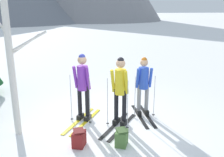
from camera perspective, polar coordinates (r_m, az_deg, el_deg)
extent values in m
plane|color=white|center=(6.68, -0.67, -9.80)|extent=(400.00, 400.00, 0.00)
cube|color=yellow|center=(6.65, -6.03, -9.92)|extent=(1.05, 1.44, 0.02)
cube|color=yellow|center=(6.74, -7.74, -9.61)|extent=(1.05, 1.44, 0.02)
cube|color=black|center=(6.70, -5.67, -9.04)|extent=(0.24, 0.28, 0.12)
cylinder|color=black|center=(6.52, -5.78, -5.29)|extent=(0.11, 0.11, 0.86)
cube|color=black|center=(6.79, -7.37, -8.74)|extent=(0.24, 0.28, 0.12)
cylinder|color=black|center=(6.61, -7.51, -5.04)|extent=(0.11, 0.11, 0.86)
cylinder|color=purple|center=(6.37, -6.83, 0.14)|extent=(0.28, 0.28, 0.64)
sphere|color=tan|center=(6.26, -6.97, 4.31)|extent=(0.23, 0.23, 0.23)
sphere|color=#2D389E|center=(6.25, -6.99, 4.94)|extent=(0.17, 0.17, 0.17)
cylinder|color=purple|center=(6.24, -5.61, 0.01)|extent=(0.18, 0.21, 0.61)
cylinder|color=purple|center=(6.40, -8.52, 0.31)|extent=(0.18, 0.21, 0.61)
cylinder|color=#A5A5AD|center=(6.27, -5.20, -5.23)|extent=(0.02, 0.02, 1.29)
cylinder|color=black|center=(6.50, -5.07, -10.04)|extent=(0.07, 0.07, 0.01)
cylinder|color=#A5A5AD|center=(6.51, -9.52, -4.59)|extent=(0.02, 0.02, 1.29)
cylinder|color=black|center=(6.73, -9.30, -9.26)|extent=(0.07, 0.07, 0.01)
cube|color=black|center=(6.35, 2.45, -11.14)|extent=(1.13, 1.32, 0.02)
cube|color=black|center=(6.43, 0.61, -10.77)|extent=(1.13, 1.32, 0.02)
cube|color=black|center=(6.40, 2.81, -10.21)|extent=(0.25, 0.27, 0.12)
cylinder|color=black|center=(6.22, 2.86, -6.38)|extent=(0.11, 0.11, 0.84)
cube|color=black|center=(6.48, 0.98, -9.86)|extent=(0.25, 0.27, 0.12)
cylinder|color=black|center=(6.30, 1.00, -6.06)|extent=(0.11, 0.11, 0.84)
cylinder|color=yellow|center=(6.05, 1.98, -0.78)|extent=(0.28, 0.28, 0.63)
sphere|color=tan|center=(5.94, 2.02, 3.52)|extent=(0.23, 0.23, 0.23)
sphere|color=black|center=(5.92, 2.03, 4.17)|extent=(0.17, 0.17, 0.17)
cylinder|color=yellow|center=(5.93, 3.35, -0.98)|extent=(0.19, 0.21, 0.60)
cylinder|color=yellow|center=(6.06, 0.19, -0.57)|extent=(0.19, 0.21, 0.60)
cylinder|color=#A5A5AD|center=(5.97, 3.64, -6.40)|extent=(0.02, 0.02, 1.27)
cylinder|color=black|center=(6.21, 3.55, -11.30)|extent=(0.07, 0.07, 0.01)
cylinder|color=#A5A5AD|center=(6.17, -1.04, -5.61)|extent=(0.02, 0.02, 1.27)
cylinder|color=black|center=(6.40, -1.02, -10.38)|extent=(0.07, 0.07, 0.01)
cube|color=black|center=(7.04, 8.12, -8.50)|extent=(0.25, 1.56, 0.02)
cube|color=black|center=(6.98, 6.38, -8.65)|extent=(0.25, 1.56, 0.02)
cube|color=black|center=(7.10, 7.91, -7.66)|extent=(0.14, 0.27, 0.12)
cylinder|color=gray|center=(6.94, 8.04, -4.37)|extent=(0.11, 0.11, 0.79)
cube|color=black|center=(7.04, 6.18, -7.80)|extent=(0.14, 0.27, 0.12)
cylinder|color=gray|center=(6.88, 6.28, -4.49)|extent=(0.11, 0.11, 0.79)
cylinder|color=blue|center=(6.73, 7.33, 0.11)|extent=(0.28, 0.28, 0.59)
sphere|color=tan|center=(6.63, 7.46, 3.72)|extent=(0.21, 0.21, 0.21)
sphere|color=#B76019|center=(6.62, 7.48, 4.26)|extent=(0.16, 0.16, 0.16)
cylinder|color=blue|center=(6.72, 8.95, 0.17)|extent=(0.10, 0.20, 0.56)
cylinder|color=blue|center=(6.62, 5.98, 0.04)|extent=(0.10, 0.20, 0.56)
cylinder|color=#A5A5AD|center=(6.80, 9.80, -4.19)|extent=(0.02, 0.02, 1.18)
cylinder|color=black|center=(6.99, 9.60, -8.28)|extent=(0.07, 0.07, 0.01)
cylinder|color=#A5A5AD|center=(6.65, 5.37, -4.48)|extent=(0.02, 0.02, 1.18)
cylinder|color=black|center=(6.85, 5.26, -8.65)|extent=(0.07, 0.07, 0.01)
cylinder|color=silver|center=(5.90, -22.45, 3.16)|extent=(0.15, 0.15, 3.43)
cylinder|color=silver|center=(5.66, -18.98, 8.07)|extent=(0.83, 0.36, 0.50)
cylinder|color=silver|center=(5.89, -19.51, 7.52)|extent=(0.70, 0.27, 0.47)
cube|color=#4C7238|center=(5.52, 2.24, -13.70)|extent=(0.37, 0.40, 0.34)
cube|color=#39562A|center=(5.43, 2.26, -11.95)|extent=(0.22, 0.28, 0.04)
cube|color=maroon|center=(5.54, -7.67, -13.73)|extent=(0.35, 0.39, 0.34)
cube|color=maroon|center=(5.44, -7.74, -11.99)|extent=(0.22, 0.28, 0.04)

